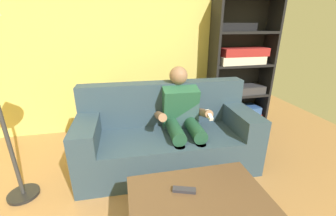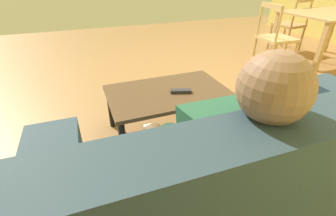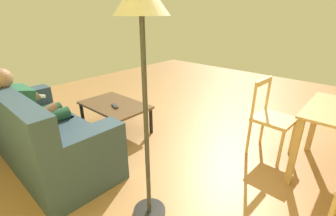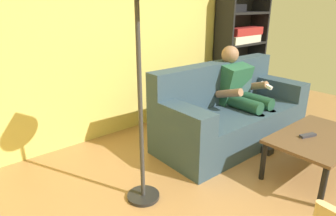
# 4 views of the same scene
# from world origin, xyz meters

# --- Properties ---
(wall_back) EXTENTS (6.21, 0.12, 2.57)m
(wall_back) POSITION_xyz_m (0.00, 2.87, 1.28)
(wall_back) COLOR #DBC660
(wall_back) RESTS_ON ground_plane
(couch) EXTENTS (1.97, 0.85, 0.93)m
(couch) POSITION_xyz_m (1.14, 1.72, 0.34)
(couch) COLOR #2D4251
(couch) RESTS_ON ground_plane
(person_lounging) EXTENTS (0.60, 0.87, 1.12)m
(person_lounging) POSITION_xyz_m (1.31, 1.68, 0.58)
(person_lounging) COLOR #23563D
(person_lounging) RESTS_ON ground_plane
(coffee_table) EXTENTS (1.00, 0.63, 0.41)m
(coffee_table) POSITION_xyz_m (1.16, 0.67, 0.36)
(coffee_table) COLOR brown
(coffee_table) RESTS_ON ground_plane
(tv_remote) EXTENTS (0.18, 0.10, 0.02)m
(tv_remote) POSITION_xyz_m (1.07, 0.73, 0.42)
(tv_remote) COLOR #2D2D38
(tv_remote) RESTS_ON coffee_table
(bookshelf) EXTENTS (0.97, 0.36, 1.95)m
(bookshelf) POSITION_xyz_m (2.51, 2.62, 0.80)
(bookshelf) COLOR black
(bookshelf) RESTS_ON ground_plane
(floor_lamp) EXTENTS (0.36, 0.36, 1.86)m
(floor_lamp) POSITION_xyz_m (-0.34, 1.45, 1.57)
(floor_lamp) COLOR black
(floor_lamp) RESTS_ON ground_plane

